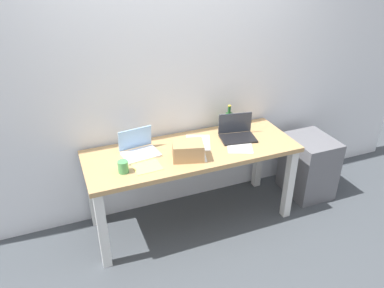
{
  "coord_description": "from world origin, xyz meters",
  "views": [
    {
      "loc": [
        -1.02,
        -2.56,
        2.29
      ],
      "look_at": [
        0.0,
        0.0,
        0.8
      ],
      "focal_mm": 34.91,
      "sensor_mm": 36.0,
      "label": 1
    }
  ],
  "objects_px": {
    "desk": "(192,160)",
    "cardboard_box": "(188,150)",
    "beer_bottle": "(229,120)",
    "laptop_left": "(139,149)",
    "computer_mouse": "(183,141)",
    "laptop_right": "(237,133)",
    "filing_cabinet": "(308,166)",
    "coffee_mug": "(123,167)"
  },
  "relations": [
    {
      "from": "coffee_mug",
      "to": "beer_bottle",
      "type": "bearing_deg",
      "value": 19.74
    },
    {
      "from": "computer_mouse",
      "to": "filing_cabinet",
      "type": "relative_size",
      "value": 0.16
    },
    {
      "from": "laptop_left",
      "to": "cardboard_box",
      "type": "bearing_deg",
      "value": -31.88
    },
    {
      "from": "beer_bottle",
      "to": "filing_cabinet",
      "type": "height_order",
      "value": "beer_bottle"
    },
    {
      "from": "laptop_right",
      "to": "laptop_left",
      "type": "bearing_deg",
      "value": 177.18
    },
    {
      "from": "desk",
      "to": "computer_mouse",
      "type": "height_order",
      "value": "computer_mouse"
    },
    {
      "from": "coffee_mug",
      "to": "filing_cabinet",
      "type": "bearing_deg",
      "value": 3.75
    },
    {
      "from": "laptop_left",
      "to": "coffee_mug",
      "type": "height_order",
      "value": "laptop_left"
    },
    {
      "from": "desk",
      "to": "coffee_mug",
      "type": "relative_size",
      "value": 19.03
    },
    {
      "from": "laptop_left",
      "to": "cardboard_box",
      "type": "height_order",
      "value": "laptop_left"
    },
    {
      "from": "computer_mouse",
      "to": "laptop_right",
      "type": "bearing_deg",
      "value": -43.2
    },
    {
      "from": "coffee_mug",
      "to": "filing_cabinet",
      "type": "distance_m",
      "value": 1.94
    },
    {
      "from": "desk",
      "to": "computer_mouse",
      "type": "relative_size",
      "value": 18.08
    },
    {
      "from": "laptop_right",
      "to": "beer_bottle",
      "type": "bearing_deg",
      "value": 85.35
    },
    {
      "from": "laptop_right",
      "to": "cardboard_box",
      "type": "relative_size",
      "value": 1.36
    },
    {
      "from": "laptop_left",
      "to": "filing_cabinet",
      "type": "xyz_separation_m",
      "value": [
        1.69,
        -0.11,
        -0.49
      ]
    },
    {
      "from": "beer_bottle",
      "to": "cardboard_box",
      "type": "height_order",
      "value": "beer_bottle"
    },
    {
      "from": "desk",
      "to": "laptop_left",
      "type": "xyz_separation_m",
      "value": [
        -0.43,
        0.09,
        0.15
      ]
    },
    {
      "from": "cardboard_box",
      "to": "filing_cabinet",
      "type": "distance_m",
      "value": 1.44
    },
    {
      "from": "laptop_right",
      "to": "filing_cabinet",
      "type": "distance_m",
      "value": 0.95
    },
    {
      "from": "beer_bottle",
      "to": "computer_mouse",
      "type": "bearing_deg",
      "value": -167.66
    },
    {
      "from": "cardboard_box",
      "to": "filing_cabinet",
      "type": "xyz_separation_m",
      "value": [
        1.34,
        0.11,
        -0.51
      ]
    },
    {
      "from": "desk",
      "to": "computer_mouse",
      "type": "bearing_deg",
      "value": 100.44
    },
    {
      "from": "beer_bottle",
      "to": "cardboard_box",
      "type": "xyz_separation_m",
      "value": [
        -0.55,
        -0.37,
        -0.02
      ]
    },
    {
      "from": "beer_bottle",
      "to": "cardboard_box",
      "type": "relative_size",
      "value": 0.94
    },
    {
      "from": "desk",
      "to": "cardboard_box",
      "type": "bearing_deg",
      "value": -124.61
    },
    {
      "from": "beer_bottle",
      "to": "computer_mouse",
      "type": "relative_size",
      "value": 2.32
    },
    {
      "from": "beer_bottle",
      "to": "laptop_left",
      "type": "bearing_deg",
      "value": -170.26
    },
    {
      "from": "laptop_left",
      "to": "cardboard_box",
      "type": "relative_size",
      "value": 1.27
    },
    {
      "from": "coffee_mug",
      "to": "laptop_left",
      "type": "bearing_deg",
      "value": 52.0
    },
    {
      "from": "laptop_right",
      "to": "coffee_mug",
      "type": "bearing_deg",
      "value": -169.87
    },
    {
      "from": "laptop_right",
      "to": "coffee_mug",
      "type": "distance_m",
      "value": 1.09
    },
    {
      "from": "desk",
      "to": "laptop_left",
      "type": "distance_m",
      "value": 0.47
    },
    {
      "from": "desk",
      "to": "cardboard_box",
      "type": "distance_m",
      "value": 0.23
    },
    {
      "from": "laptop_left",
      "to": "filing_cabinet",
      "type": "relative_size",
      "value": 0.51
    },
    {
      "from": "desk",
      "to": "laptop_right",
      "type": "height_order",
      "value": "laptop_right"
    },
    {
      "from": "computer_mouse",
      "to": "coffee_mug",
      "type": "relative_size",
      "value": 1.05
    },
    {
      "from": "laptop_left",
      "to": "laptop_right",
      "type": "xyz_separation_m",
      "value": [
        0.89,
        -0.04,
        0.0
      ]
    },
    {
      "from": "laptop_right",
      "to": "beer_bottle",
      "type": "relative_size",
      "value": 1.45
    },
    {
      "from": "laptop_left",
      "to": "computer_mouse",
      "type": "relative_size",
      "value": 3.14
    },
    {
      "from": "desk",
      "to": "cardboard_box",
      "type": "height_order",
      "value": "cardboard_box"
    },
    {
      "from": "laptop_right",
      "to": "cardboard_box",
      "type": "xyz_separation_m",
      "value": [
        -0.54,
        -0.17,
        0.03
      ]
    }
  ]
}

